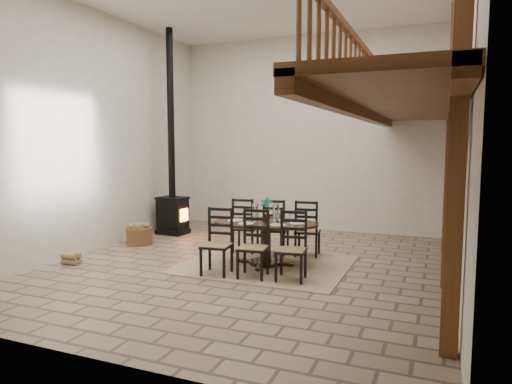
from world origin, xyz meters
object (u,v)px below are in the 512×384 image
at_px(dining_table, 266,243).
at_px(log_basket, 139,235).
at_px(wood_stove, 172,189).
at_px(log_stack, 71,259).

bearing_deg(dining_table, log_basket, 163.33).
height_order(dining_table, wood_stove, wood_stove).
distance_m(wood_stove, log_stack, 3.38).
bearing_deg(dining_table, wood_stove, 142.59).
xyz_separation_m(dining_table, log_stack, (-3.38, -1.33, -0.31)).
bearing_deg(log_basket, wood_stove, 89.15).
height_order(dining_table, log_basket, dining_table).
xyz_separation_m(dining_table, wood_stove, (-3.21, 1.89, 0.69)).
xyz_separation_m(dining_table, log_basket, (-3.23, 0.56, -0.21)).
xyz_separation_m(log_basket, log_stack, (-0.14, -1.89, -0.10)).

